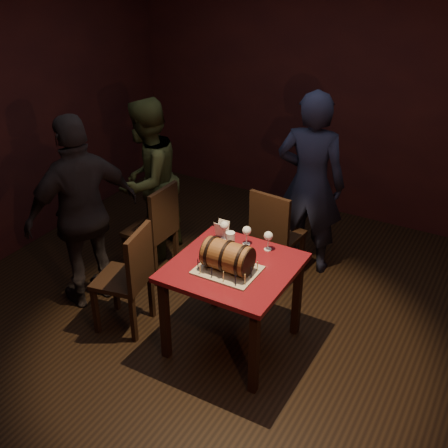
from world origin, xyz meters
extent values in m
plane|color=black|center=(0.00, 0.00, 0.00)|extent=(5.00, 5.00, 0.00)
cube|color=black|center=(0.00, 2.50, 1.40)|extent=(5.00, 0.04, 2.80)
cube|color=#4E0D14|center=(0.14, -0.16, 0.73)|extent=(0.90, 0.90, 0.04)
cube|color=black|center=(-0.24, -0.54, 0.35)|extent=(0.06, 0.06, 0.71)
cube|color=black|center=(0.52, -0.54, 0.35)|extent=(0.06, 0.06, 0.71)
cube|color=black|center=(-0.24, 0.22, 0.35)|extent=(0.06, 0.06, 0.71)
cube|color=black|center=(0.52, 0.22, 0.35)|extent=(0.06, 0.06, 0.71)
cube|color=#9F9380|center=(0.14, -0.24, 0.76)|extent=(0.45, 0.35, 0.01)
cylinder|color=brown|center=(0.14, -0.24, 0.87)|extent=(0.34, 0.23, 0.23)
cylinder|color=black|center=(0.02, -0.24, 0.87)|extent=(0.02, 0.24, 0.24)
cylinder|color=black|center=(0.14, -0.24, 0.87)|extent=(0.02, 0.24, 0.24)
cylinder|color=black|center=(0.27, -0.24, 0.87)|extent=(0.02, 0.24, 0.24)
cylinder|color=black|center=(-0.03, -0.24, 0.87)|extent=(0.01, 0.22, 0.22)
cylinder|color=black|center=(0.32, -0.24, 0.87)|extent=(0.01, 0.22, 0.22)
cylinder|color=black|center=(-0.05, -0.24, 0.87)|extent=(0.04, 0.02, 0.02)
sphere|color=black|center=(-0.07, -0.24, 0.87)|extent=(0.03, 0.03, 0.03)
cylinder|color=#FFF298|center=(0.00, -0.39, 0.80)|extent=(0.01, 0.01, 0.08)
cylinder|color=black|center=(0.00, -0.39, 0.85)|extent=(0.00, 0.00, 0.01)
cylinder|color=black|center=(0.09, -0.39, 0.80)|extent=(0.01, 0.01, 0.08)
cylinder|color=black|center=(0.09, -0.39, 0.85)|extent=(0.00, 0.00, 0.01)
cylinder|color=#FFF298|center=(0.19, -0.39, 0.80)|extent=(0.01, 0.01, 0.08)
cylinder|color=black|center=(0.19, -0.39, 0.85)|extent=(0.00, 0.00, 0.01)
cylinder|color=black|center=(0.29, -0.39, 0.80)|extent=(0.01, 0.01, 0.08)
cylinder|color=black|center=(0.29, -0.39, 0.85)|extent=(0.00, 0.00, 0.01)
cylinder|color=#FFF298|center=(0.34, -0.34, 0.80)|extent=(0.01, 0.01, 0.08)
cylinder|color=black|center=(0.34, -0.34, 0.85)|extent=(0.00, 0.00, 0.01)
cylinder|color=black|center=(0.34, -0.24, 0.80)|extent=(0.01, 0.01, 0.08)
cylinder|color=black|center=(0.34, -0.24, 0.85)|extent=(0.00, 0.00, 0.01)
cylinder|color=#FFF298|center=(0.34, -0.15, 0.80)|extent=(0.01, 0.01, 0.08)
cylinder|color=black|center=(0.34, -0.15, 0.85)|extent=(0.00, 0.00, 0.01)
cylinder|color=black|center=(0.29, -0.10, 0.80)|extent=(0.01, 0.01, 0.08)
cylinder|color=black|center=(0.29, -0.10, 0.85)|extent=(0.00, 0.00, 0.01)
cylinder|color=#FFF298|center=(0.19, -0.10, 0.80)|extent=(0.01, 0.01, 0.08)
cylinder|color=black|center=(0.19, -0.10, 0.85)|extent=(0.00, 0.00, 0.01)
cylinder|color=black|center=(0.09, -0.10, 0.80)|extent=(0.01, 0.01, 0.08)
cylinder|color=black|center=(0.09, -0.10, 0.85)|extent=(0.00, 0.00, 0.01)
cylinder|color=#FFF298|center=(0.00, -0.10, 0.80)|extent=(0.01, 0.01, 0.08)
cylinder|color=black|center=(0.00, -0.10, 0.85)|extent=(0.00, 0.00, 0.01)
cylinder|color=black|center=(-0.05, -0.15, 0.80)|extent=(0.01, 0.01, 0.08)
cylinder|color=black|center=(-0.05, -0.15, 0.85)|extent=(0.00, 0.00, 0.01)
cylinder|color=#FFF298|center=(-0.05, -0.24, 0.80)|extent=(0.01, 0.01, 0.08)
cylinder|color=black|center=(-0.05, -0.24, 0.85)|extent=(0.00, 0.00, 0.01)
cylinder|color=black|center=(-0.05, -0.34, 0.80)|extent=(0.01, 0.01, 0.08)
cylinder|color=black|center=(-0.05, -0.34, 0.85)|extent=(0.00, 0.00, 0.01)
cylinder|color=silver|center=(-0.11, 0.15, 0.75)|extent=(0.06, 0.06, 0.01)
cylinder|color=silver|center=(-0.11, 0.15, 0.80)|extent=(0.01, 0.01, 0.09)
sphere|color=silver|center=(-0.11, 0.15, 0.88)|extent=(0.07, 0.07, 0.07)
sphere|color=#591114|center=(-0.11, 0.15, 0.87)|extent=(0.05, 0.05, 0.05)
cylinder|color=silver|center=(0.09, 0.16, 0.75)|extent=(0.06, 0.06, 0.01)
cylinder|color=silver|center=(0.09, 0.16, 0.80)|extent=(0.01, 0.01, 0.09)
sphere|color=silver|center=(0.09, 0.16, 0.88)|extent=(0.07, 0.07, 0.07)
cylinder|color=silver|center=(0.27, 0.17, 0.75)|extent=(0.06, 0.06, 0.01)
cylinder|color=silver|center=(0.27, 0.17, 0.80)|extent=(0.01, 0.01, 0.09)
sphere|color=silver|center=(0.27, 0.17, 0.88)|extent=(0.07, 0.07, 0.07)
sphere|color=#BF594C|center=(0.27, 0.17, 0.87)|extent=(0.05, 0.05, 0.05)
cylinder|color=silver|center=(0.01, 0.03, 0.82)|extent=(0.07, 0.07, 0.15)
cylinder|color=#9E5414|center=(0.01, 0.03, 0.81)|extent=(0.06, 0.06, 0.11)
cylinder|color=white|center=(0.01, 0.03, 0.87)|extent=(0.06, 0.06, 0.02)
cube|color=black|center=(0.03, 0.91, 0.45)|extent=(0.44, 0.44, 0.04)
cube|color=black|center=(0.22, 1.06, 0.21)|extent=(0.04, 0.04, 0.43)
cube|color=black|center=(-0.12, 1.10, 0.21)|extent=(0.04, 0.04, 0.43)
cube|color=black|center=(0.19, 0.72, 0.21)|extent=(0.04, 0.04, 0.43)
cube|color=black|center=(-0.15, 0.76, 0.21)|extent=(0.04, 0.04, 0.43)
cube|color=black|center=(0.02, 0.73, 0.70)|extent=(0.40, 0.08, 0.46)
cube|color=black|center=(-1.05, 0.38, 0.45)|extent=(0.40, 0.40, 0.04)
cube|color=black|center=(-1.21, 0.55, 0.21)|extent=(0.04, 0.04, 0.43)
cube|color=black|center=(-1.22, 0.21, 0.21)|extent=(0.04, 0.04, 0.43)
cube|color=black|center=(-0.87, 0.55, 0.21)|extent=(0.04, 0.04, 0.43)
cube|color=black|center=(-0.88, 0.21, 0.21)|extent=(0.04, 0.04, 0.43)
cube|color=black|center=(-0.87, 0.38, 0.70)|extent=(0.04, 0.40, 0.46)
cube|color=black|center=(-0.76, -0.39, 0.45)|extent=(0.47, 0.47, 0.04)
cube|color=black|center=(-0.96, -0.25, 0.21)|extent=(0.04, 0.04, 0.43)
cube|color=black|center=(-0.90, -0.59, 0.21)|extent=(0.04, 0.04, 0.43)
cube|color=black|center=(-0.63, -0.19, 0.21)|extent=(0.04, 0.04, 0.43)
cube|color=black|center=(-0.56, -0.52, 0.21)|extent=(0.04, 0.04, 0.43)
cube|color=black|center=(-0.59, -0.35, 0.70)|extent=(0.12, 0.40, 0.46)
imported|color=#191C33|center=(0.19, 1.22, 0.88)|extent=(0.70, 0.51, 1.76)
imported|color=#394020|center=(-1.25, 0.66, 0.80)|extent=(0.66, 0.82, 1.61)
imported|color=black|center=(-1.26, -0.22, 0.86)|extent=(0.77, 1.09, 1.71)
camera|label=1|loc=(1.83, -3.26, 3.03)|focal=45.00mm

